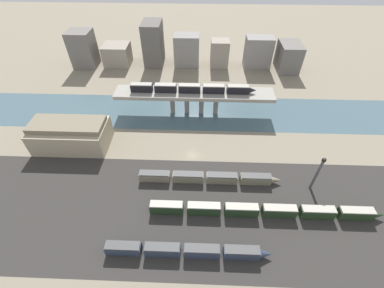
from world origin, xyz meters
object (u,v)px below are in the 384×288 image
(train_yard_near, at_px, (186,250))
(warehouse_building, at_px, (71,134))
(train_on_bridge, at_px, (192,88))
(train_yard_far, at_px, (209,178))
(signal_tower, at_px, (317,174))
(train_yard_mid, at_px, (264,211))

(train_yard_near, distance_m, warehouse_building, 62.71)
(train_on_bridge, xyz_separation_m, train_yard_far, (6.97, -39.27, -10.71))
(train_yard_near, xyz_separation_m, signal_tower, (40.19, 23.61, 5.23))
(train_on_bridge, xyz_separation_m, signal_tower, (40.93, -40.91, -5.44))
(train_yard_mid, height_order, signal_tower, signal_tower)
(train_yard_mid, xyz_separation_m, train_yard_far, (-16.50, 12.32, -0.22))
(train_yard_mid, distance_m, train_yard_far, 20.59)
(train_yard_far, bearing_deg, train_yard_near, -103.86)
(warehouse_building, xyz_separation_m, signal_tower, (86.69, -18.34, 1.88))
(train_yard_near, bearing_deg, train_yard_mid, 29.64)
(warehouse_building, height_order, signal_tower, signal_tower)
(signal_tower, bearing_deg, train_on_bridge, 135.01)
(train_yard_mid, xyz_separation_m, signal_tower, (17.46, 10.68, 5.06))
(train_yard_far, distance_m, warehouse_building, 55.41)
(train_on_bridge, relative_size, train_yard_far, 1.10)
(train_on_bridge, relative_size, train_yard_mid, 0.75)
(train_yard_far, bearing_deg, train_on_bridge, 100.06)
(train_yard_mid, distance_m, warehouse_building, 75.13)
(train_yard_near, height_order, train_yard_mid, train_yard_mid)
(train_on_bridge, distance_m, signal_tower, 58.12)
(signal_tower, bearing_deg, train_yard_mid, -148.55)
(train_yard_near, bearing_deg, signal_tower, 30.43)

